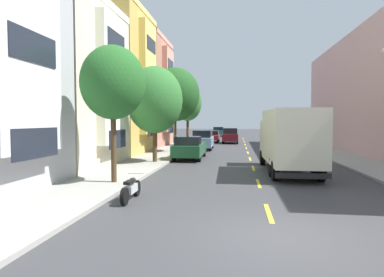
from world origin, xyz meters
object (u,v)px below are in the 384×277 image
Objects in this scene: parked_pickup_navy at (284,139)px; parked_motorcycle at (131,189)px; street_tree_third at (175,95)px; parked_hatchback_red at (213,136)px; moving_burgundy_sedan at (230,135)px; delivery_box_truck at (289,138)px; parked_hatchback_white at (273,135)px; parked_suv_sky at (203,140)px; parked_pickup_forest at (190,148)px; parked_pickup_black at (278,136)px; street_tree_second at (155,100)px; street_tree_nearest at (113,83)px; street_tree_farthest at (188,103)px; parked_pickup_teal at (219,132)px.

parked_pickup_navy is 2.60× the size of parked_motorcycle.
street_tree_third reaches higher than parked_hatchback_red.
parked_motorcycle is (-2.95, -31.62, -0.58)m from moving_burgundy_sedan.
delivery_box_truck is at bearing -77.13° from parked_hatchback_red.
street_tree_third is at bearing -116.87° from parked_hatchback_white.
parked_suv_sky is 0.91× the size of parked_pickup_forest.
parked_pickup_black is at bearing -0.87° from parked_hatchback_red.
street_tree_second is 1.56× the size of parked_hatchback_white.
street_tree_nearest is at bearing -90.00° from street_tree_second.
street_tree_farthest is at bearing 90.00° from street_tree_third.
parked_pickup_navy is at bearing -37.57° from moving_burgundy_sedan.
parked_suv_sky is (2.06, 3.78, -4.17)m from street_tree_third.
delivery_box_truck is 1.99× the size of parked_hatchback_red.
moving_burgundy_sedan is 2.34× the size of parked_motorcycle.
parked_hatchback_white is at bearing 89.39° from parked_pickup_navy.
street_tree_third is at bearing 90.00° from street_tree_second.
parked_suv_sky is 19.45m from parked_hatchback_white.
parked_hatchback_red is 0.99× the size of parked_hatchback_white.
parked_pickup_teal is 1.11× the size of moving_burgundy_sedan.
parked_motorcycle is at bearing -108.35° from parked_pickup_navy.
street_tree_third is 18.54m from parked_motorcycle.
street_tree_third is 1.54× the size of moving_burgundy_sedan.
parked_pickup_black is 6.54m from parked_pickup_navy.
street_tree_farthest is 8.63m from moving_burgundy_sedan.
parked_pickup_forest is at bearing 136.71° from delivery_box_truck.
parked_pickup_navy is at bearing 32.19° from parked_suv_sky.
street_tree_third is 6.65m from parked_pickup_forest.
delivery_box_truck is 44.39m from parked_pickup_teal.
street_tree_second is 20.09m from parked_pickup_navy.
parked_hatchback_white is (10.73, 21.18, -4.40)m from street_tree_third.
parked_hatchback_white is 9.62m from moving_burgundy_sedan.
parked_pickup_forest is at bearing -122.12° from parked_pickup_navy.
parked_hatchback_white is (8.55, 5.37, 0.00)m from parked_hatchback_red.
parked_pickup_teal is at bearing 87.55° from street_tree_nearest.
delivery_box_truck is 19.89m from parked_pickup_navy.
parked_hatchback_red is at bearing -89.65° from parked_pickup_teal.
parked_pickup_navy is 1.11× the size of moving_burgundy_sedan.
delivery_box_truck is at bearing -82.06° from parked_pickup_teal.
street_tree_farthest is at bearing 114.35° from delivery_box_truck.
street_tree_second reaches higher than parked_pickup_navy.
moving_burgundy_sedan is 31.76m from parked_motorcycle.
parked_pickup_navy is (-0.20, -6.53, 0.00)m from parked_pickup_black.
street_tree_farthest is 1.27× the size of parked_pickup_navy.
street_tree_nearest is at bearing -113.58° from parked_pickup_navy.
parked_suv_sky is (2.06, 11.35, -3.24)m from street_tree_second.
parked_hatchback_red is at bearing 139.82° from moving_burgundy_sedan.
parked_pickup_forest is at bearing -90.84° from parked_suv_sky.
parked_hatchback_white is at bearing 73.54° from street_tree_nearest.
street_tree_second is at bearing -123.59° from parked_pickup_forest.
parked_hatchback_red is 0.76× the size of parked_pickup_forest.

